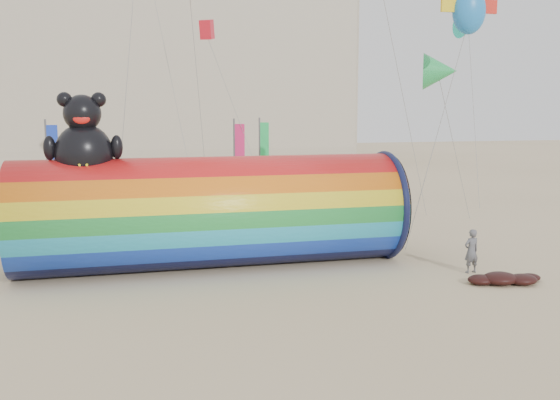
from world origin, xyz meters
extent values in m
plane|color=#CCB58C|center=(0.00, 0.00, 0.00)|extent=(160.00, 160.00, 0.00)
cube|color=#B7AD99|center=(-12.00, 46.00, 10.00)|extent=(60.00, 15.00, 20.00)
cube|color=#28303D|center=(-12.00, 38.44, 10.50)|extent=(59.50, 0.12, 17.00)
cylinder|color=red|center=(-1.98, 1.80, 2.01)|extent=(13.79, 4.02, 4.02)
torus|color=#0F1438|center=(4.78, 1.80, 2.01)|extent=(0.28, 4.22, 4.22)
cylinder|color=black|center=(4.94, 1.80, 2.01)|extent=(0.07, 3.98, 3.98)
ellipsoid|color=black|center=(-6.35, 1.80, 4.20)|extent=(1.97, 1.76, 2.07)
ellipsoid|color=#F5FF1A|center=(-6.35, 1.17, 4.08)|extent=(1.01, 0.44, 0.89)
sphere|color=black|center=(-6.35, 1.80, 5.58)|extent=(1.26, 1.26, 1.26)
sphere|color=black|center=(-6.90, 1.80, 6.03)|extent=(0.51, 0.51, 0.51)
sphere|color=black|center=(-5.79, 1.80, 6.03)|extent=(0.51, 0.51, 0.51)
ellipsoid|color=red|center=(-6.35, 1.28, 5.40)|extent=(0.56, 0.20, 0.35)
ellipsoid|color=black|center=(-7.44, 1.68, 4.43)|extent=(0.41, 0.41, 0.83)
ellipsoid|color=black|center=(-5.25, 1.68, 4.43)|extent=(0.41, 0.41, 0.83)
imported|color=#57585E|center=(6.68, -1.46, 0.78)|extent=(0.61, 0.44, 1.56)
ellipsoid|color=#380E0A|center=(6.82, -3.02, 0.20)|extent=(1.17, 0.99, 0.41)
ellipsoid|color=#380E0A|center=(7.52, -3.22, 0.17)|extent=(0.99, 0.84, 0.34)
ellipsoid|color=#380E0A|center=(6.22, -2.87, 0.16)|extent=(0.91, 0.77, 0.32)
ellipsoid|color=#380E0A|center=(7.12, -2.62, 0.14)|extent=(0.78, 0.66, 0.27)
ellipsoid|color=#380E0A|center=(8.02, -2.92, 0.13)|extent=(0.73, 0.62, 0.25)
cylinder|color=#59595E|center=(-8.88, 14.20, 2.60)|extent=(0.10, 0.10, 5.20)
cube|color=#1938BF|center=(-8.57, 14.20, 2.65)|extent=(0.56, 0.06, 4.50)
cylinder|color=#59595E|center=(1.04, 13.88, 2.60)|extent=(0.10, 0.10, 5.20)
cube|color=#D61E5E|center=(1.35, 13.88, 2.65)|extent=(0.56, 0.06, 4.50)
cylinder|color=#59595E|center=(3.31, 17.56, 2.60)|extent=(0.10, 0.10, 5.20)
cube|color=green|center=(3.62, 17.56, 2.65)|extent=(0.56, 0.06, 4.50)
ellipsoid|color=#1E7DD6|center=(8.16, 1.86, 9.49)|extent=(1.34, 1.04, 1.79)
cube|color=red|center=(-0.52, 12.90, 9.83)|extent=(0.61, 0.61, 0.97)
cone|color=green|center=(8.55, 4.67, 7.36)|extent=(1.60, 1.60, 1.44)
cone|color=#1AD0B9|center=(14.25, 12.00, 10.36)|extent=(1.38, 1.38, 1.24)
camera|label=1|loc=(-5.15, -20.49, 5.71)|focal=40.00mm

